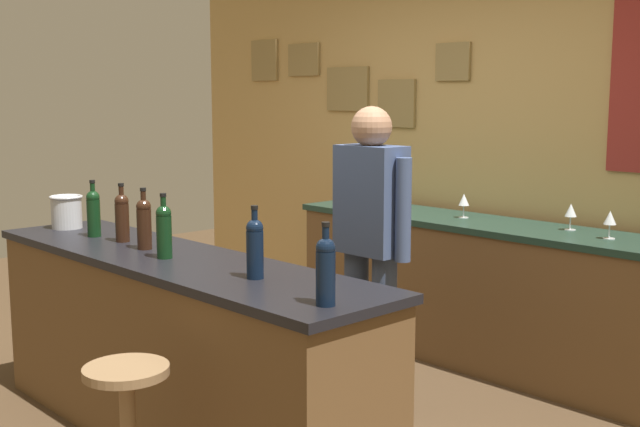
{
  "coord_description": "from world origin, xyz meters",
  "views": [
    {
      "loc": [
        3.18,
        -2.44,
        1.67
      ],
      "look_at": [
        0.12,
        0.45,
        1.05
      ],
      "focal_mm": 44.95,
      "sensor_mm": 36.0,
      "label": 1
    }
  ],
  "objects_px": {
    "wine_bottle_b": "(122,216)",
    "wine_glass_c": "(571,211)",
    "wine_bottle_e": "(255,246)",
    "wine_glass_b": "(464,201)",
    "wine_glass_a": "(388,193)",
    "wine_bottle_d": "(164,229)",
    "wine_bottle_c": "(144,222)",
    "ice_bucket": "(67,211)",
    "bartender": "(371,239)",
    "wine_bottle_f": "(326,269)",
    "wine_bottle_a": "(93,212)",
    "wine_glass_d": "(610,219)",
    "bar_stool": "(128,423)"
  },
  "relations": [
    {
      "from": "wine_bottle_f",
      "to": "wine_bottle_c",
      "type": "bearing_deg",
      "value": 176.33
    },
    {
      "from": "wine_bottle_e",
      "to": "wine_glass_a",
      "type": "height_order",
      "value": "wine_bottle_e"
    },
    {
      "from": "wine_bottle_f",
      "to": "wine_bottle_e",
      "type": "bearing_deg",
      "value": 170.49
    },
    {
      "from": "wine_glass_b",
      "to": "wine_bottle_c",
      "type": "bearing_deg",
      "value": -100.5
    },
    {
      "from": "ice_bucket",
      "to": "wine_glass_c",
      "type": "relative_size",
      "value": 1.21
    },
    {
      "from": "wine_bottle_e",
      "to": "wine_glass_d",
      "type": "xyz_separation_m",
      "value": [
        0.51,
        2.05,
        -0.05
      ]
    },
    {
      "from": "bar_stool",
      "to": "wine_bottle_e",
      "type": "bearing_deg",
      "value": 88.57
    },
    {
      "from": "wine_bottle_b",
      "to": "wine_bottle_e",
      "type": "distance_m",
      "value": 1.13
    },
    {
      "from": "wine_bottle_e",
      "to": "wine_glass_b",
      "type": "relative_size",
      "value": 1.97
    },
    {
      "from": "wine_bottle_d",
      "to": "wine_bottle_b",
      "type": "bearing_deg",
      "value": 171.85
    },
    {
      "from": "wine_glass_b",
      "to": "wine_bottle_b",
      "type": "bearing_deg",
      "value": -107.35
    },
    {
      "from": "wine_glass_a",
      "to": "wine_glass_c",
      "type": "bearing_deg",
      "value": 5.53
    },
    {
      "from": "wine_bottle_c",
      "to": "bartender",
      "type": "bearing_deg",
      "value": 56.65
    },
    {
      "from": "wine_bottle_b",
      "to": "wine_bottle_d",
      "type": "bearing_deg",
      "value": -8.15
    },
    {
      "from": "wine_bottle_a",
      "to": "wine_glass_c",
      "type": "relative_size",
      "value": 1.97
    },
    {
      "from": "ice_bucket",
      "to": "wine_glass_c",
      "type": "height_order",
      "value": "ice_bucket"
    },
    {
      "from": "wine_bottle_b",
      "to": "wine_glass_c",
      "type": "distance_m",
      "value": 2.52
    },
    {
      "from": "wine_bottle_d",
      "to": "wine_glass_b",
      "type": "bearing_deg",
      "value": 86.52
    },
    {
      "from": "wine_bottle_b",
      "to": "ice_bucket",
      "type": "distance_m",
      "value": 0.6
    },
    {
      "from": "wine_bottle_f",
      "to": "wine_glass_b",
      "type": "distance_m",
      "value": 2.39
    },
    {
      "from": "bartender",
      "to": "wine_glass_b",
      "type": "distance_m",
      "value": 1.16
    },
    {
      "from": "ice_bucket",
      "to": "wine_bottle_d",
      "type": "bearing_deg",
      "value": -3.04
    },
    {
      "from": "wine_bottle_d",
      "to": "ice_bucket",
      "type": "bearing_deg",
      "value": 176.96
    },
    {
      "from": "wine_bottle_c",
      "to": "ice_bucket",
      "type": "relative_size",
      "value": 1.63
    },
    {
      "from": "bar_stool",
      "to": "wine_glass_a",
      "type": "distance_m",
      "value": 2.89
    },
    {
      "from": "wine_glass_a",
      "to": "ice_bucket",
      "type": "bearing_deg",
      "value": -107.99
    },
    {
      "from": "wine_bottle_e",
      "to": "wine_bottle_f",
      "type": "bearing_deg",
      "value": -9.51
    },
    {
      "from": "bar_stool",
      "to": "bartender",
      "type": "bearing_deg",
      "value": 98.29
    },
    {
      "from": "wine_bottle_b",
      "to": "wine_glass_c",
      "type": "bearing_deg",
      "value": 57.55
    },
    {
      "from": "wine_bottle_a",
      "to": "wine_glass_d",
      "type": "distance_m",
      "value": 2.79
    },
    {
      "from": "wine_bottle_d",
      "to": "wine_bottle_f",
      "type": "relative_size",
      "value": 1.0
    },
    {
      "from": "wine_bottle_e",
      "to": "wine_glass_d",
      "type": "distance_m",
      "value": 2.11
    },
    {
      "from": "wine_bottle_a",
      "to": "wine_bottle_b",
      "type": "relative_size",
      "value": 1.0
    },
    {
      "from": "bartender",
      "to": "wine_bottle_c",
      "type": "bearing_deg",
      "value": -123.35
    },
    {
      "from": "bartender",
      "to": "wine_glass_c",
      "type": "xyz_separation_m",
      "value": [
        0.46,
        1.19,
        0.07
      ]
    },
    {
      "from": "wine_glass_b",
      "to": "wine_glass_d",
      "type": "xyz_separation_m",
      "value": [
        1.0,
        -0.04,
        0.0
      ]
    },
    {
      "from": "bartender",
      "to": "wine_bottle_f",
      "type": "xyz_separation_m",
      "value": [
        0.76,
        -1.05,
        0.12
      ]
    },
    {
      "from": "bartender",
      "to": "wine_glass_b",
      "type": "xyz_separation_m",
      "value": [
        -0.24,
        1.13,
        0.07
      ]
    },
    {
      "from": "bar_stool",
      "to": "wine_bottle_c",
      "type": "bearing_deg",
      "value": 144.72
    },
    {
      "from": "wine_glass_b",
      "to": "bar_stool",
      "type": "bearing_deg",
      "value": -80.06
    },
    {
      "from": "wine_bottle_a",
      "to": "wine_bottle_c",
      "type": "bearing_deg",
      "value": 0.99
    },
    {
      "from": "bartender",
      "to": "wine_bottle_b",
      "type": "distance_m",
      "value": 1.29
    },
    {
      "from": "wine_glass_c",
      "to": "wine_bottle_e",
      "type": "bearing_deg",
      "value": -95.85
    },
    {
      "from": "wine_bottle_d",
      "to": "wine_bottle_e",
      "type": "height_order",
      "value": "same"
    },
    {
      "from": "bartender",
      "to": "wine_glass_b",
      "type": "relative_size",
      "value": 10.45
    },
    {
      "from": "wine_bottle_c",
      "to": "wine_glass_b",
      "type": "distance_m",
      "value": 2.12
    },
    {
      "from": "wine_bottle_d",
      "to": "wine_bottle_a",
      "type": "bearing_deg",
      "value": 176.97
    },
    {
      "from": "bar_stool",
      "to": "wine_glass_a",
      "type": "xyz_separation_m",
      "value": [
        -1.06,
        2.63,
        0.55
      ]
    },
    {
      "from": "bar_stool",
      "to": "wine_bottle_a",
      "type": "relative_size",
      "value": 2.22
    },
    {
      "from": "wine_bottle_f",
      "to": "wine_glass_c",
      "type": "bearing_deg",
      "value": 97.43
    }
  ]
}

